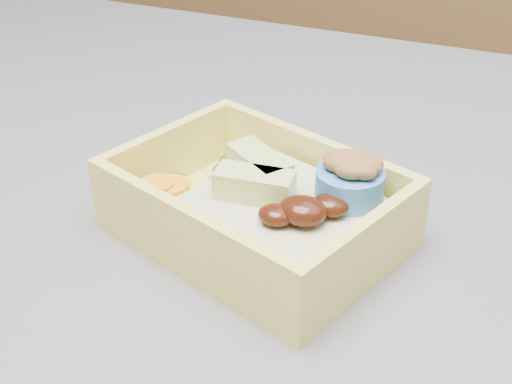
% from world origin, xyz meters
% --- Properties ---
extents(bento_box, '(0.20, 0.17, 0.06)m').
position_xyz_m(bento_box, '(0.21, -0.08, 0.94)').
color(bento_box, '#EADB60').
rests_on(bento_box, island).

